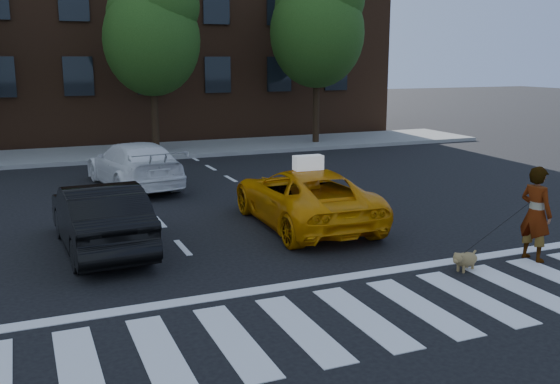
% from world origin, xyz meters
% --- Properties ---
extents(ground, '(120.00, 120.00, 0.00)m').
position_xyz_m(ground, '(0.00, 0.00, 0.00)').
color(ground, black).
rests_on(ground, ground).
extents(crosswalk, '(13.00, 2.40, 0.01)m').
position_xyz_m(crosswalk, '(0.00, 0.00, 0.01)').
color(crosswalk, silver).
rests_on(crosswalk, ground).
extents(stop_line, '(12.00, 0.30, 0.01)m').
position_xyz_m(stop_line, '(0.00, 1.60, 0.01)').
color(stop_line, silver).
rests_on(stop_line, ground).
extents(sidewalk_far, '(30.00, 4.00, 0.15)m').
position_xyz_m(sidewalk_far, '(0.00, 17.50, 0.07)').
color(sidewalk_far, slate).
rests_on(sidewalk_far, ground).
extents(building, '(26.00, 10.00, 12.00)m').
position_xyz_m(building, '(0.00, 25.00, 6.00)').
color(building, '#482B1A').
rests_on(building, ground).
extents(tree_mid, '(3.69, 3.69, 7.10)m').
position_xyz_m(tree_mid, '(0.53, 17.00, 4.85)').
color(tree_mid, black).
rests_on(tree_mid, ground).
extents(tree_right, '(4.00, 4.00, 7.70)m').
position_xyz_m(tree_right, '(7.53, 17.00, 5.26)').
color(tree_right, black).
rests_on(tree_right, ground).
extents(taxi, '(2.32, 4.76, 1.30)m').
position_xyz_m(taxi, '(1.40, 5.09, 0.65)').
color(taxi, orange).
rests_on(taxi, ground).
extents(black_sedan, '(1.62, 4.16, 1.35)m').
position_xyz_m(black_sedan, '(-3.11, 4.90, 0.68)').
color(black_sedan, black).
rests_on(black_sedan, ground).
extents(white_suv, '(2.49, 4.82, 1.34)m').
position_xyz_m(white_suv, '(-1.40, 10.91, 0.67)').
color(white_suv, white).
rests_on(white_suv, ground).
extents(woman, '(0.52, 0.71, 1.79)m').
position_xyz_m(woman, '(4.29, 1.10, 0.90)').
color(woman, '#999999').
rests_on(woman, ground).
extents(dog, '(0.64, 0.37, 0.37)m').
position_xyz_m(dog, '(2.69, 1.09, 0.22)').
color(dog, '#956E4C').
rests_on(dog, ground).
extents(taxi_sign, '(0.66, 0.30, 0.32)m').
position_xyz_m(taxi_sign, '(1.40, 4.89, 1.46)').
color(taxi_sign, white).
rests_on(taxi_sign, taxi).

